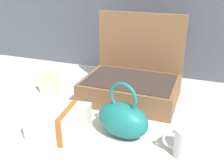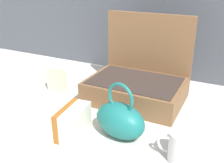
# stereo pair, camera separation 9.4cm
# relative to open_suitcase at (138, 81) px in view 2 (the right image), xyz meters

# --- Properties ---
(ground_plane) EXTENTS (6.00, 6.00, 0.00)m
(ground_plane) POSITION_rel_open_suitcase_xyz_m (-0.02, -0.23, -0.08)
(ground_plane) COLOR beige
(open_suitcase) EXTENTS (0.41, 0.31, 0.37)m
(open_suitcase) POSITION_rel_open_suitcase_xyz_m (0.00, 0.00, 0.00)
(open_suitcase) COLOR brown
(open_suitcase) RESTS_ON ground_plane
(teal_pouch_handbag) EXTENTS (0.22, 0.16, 0.20)m
(teal_pouch_handbag) POSITION_rel_open_suitcase_xyz_m (0.06, -0.31, -0.02)
(teal_pouch_handbag) COLOR #196B66
(teal_pouch_handbag) RESTS_ON ground_plane
(cream_toiletry_bag) EXTENTS (0.21, 0.17, 0.11)m
(cream_toiletry_bag) POSITION_rel_open_suitcase_xyz_m (-0.15, -0.38, -0.03)
(cream_toiletry_bag) COLOR silver
(cream_toiletry_bag) RESTS_ON ground_plane
(coffee_mug) EXTENTS (0.12, 0.08, 0.10)m
(coffee_mug) POSITION_rel_open_suitcase_xyz_m (0.28, -0.35, -0.03)
(coffee_mug) COLOR silver
(coffee_mug) RESTS_ON ground_plane
(info_card_left) EXTENTS (0.11, 0.01, 0.12)m
(info_card_left) POSITION_rel_open_suitcase_xyz_m (-0.37, -0.12, -0.02)
(info_card_left) COLOR beige
(info_card_left) RESTS_ON ground_plane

